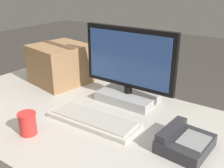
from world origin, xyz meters
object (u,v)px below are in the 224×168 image
keyboard (93,119)px  paper_cup_right (28,123)px  monitor (128,73)px  desk_phone (184,142)px  cardboard_box (60,64)px

keyboard → paper_cup_right: paper_cup_right is taller
monitor → desk_phone: 0.51m
desk_phone → cardboard_box: (-0.94, 0.25, 0.09)m
monitor → keyboard: size_ratio=1.16×
keyboard → desk_phone: 0.44m
monitor → paper_cup_right: monitor is taller
desk_phone → paper_cup_right: paper_cup_right is taller
desk_phone → paper_cup_right: 0.67m
desk_phone → cardboard_box: cardboard_box is taller
monitor → keyboard: bearing=-92.7°
desk_phone → paper_cup_right: (-0.61, -0.28, 0.02)m
keyboard → desk_phone: size_ratio=2.05×
paper_cup_right → desk_phone: bearing=25.1°
desk_phone → cardboard_box: bearing=169.5°
monitor → paper_cup_right: size_ratio=5.18×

